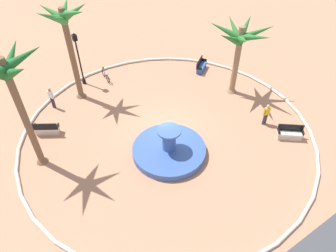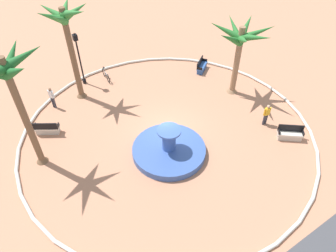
{
  "view_description": "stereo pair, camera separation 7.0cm",
  "coord_description": "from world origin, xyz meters",
  "px_view_note": "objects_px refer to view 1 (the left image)",
  "views": [
    {
      "loc": [
        8.14,
        12.48,
        13.85
      ],
      "look_at": [
        0.3,
        0.51,
        1.0
      ],
      "focal_mm": 32.71,
      "sensor_mm": 36.0,
      "label": 1
    },
    {
      "loc": [
        8.08,
        12.52,
        13.85
      ],
      "look_at": [
        0.3,
        0.51,
        1.0
      ],
      "focal_mm": 32.71,
      "sensor_mm": 36.0,
      "label": 2
    }
  ],
  "objects_px": {
    "palm_tree_by_curb": "(66,30)",
    "bench_north": "(290,134)",
    "palm_tree_near_fountain": "(10,82)",
    "bench_east": "(47,130)",
    "fountain": "(169,150)",
    "bench_west": "(201,67)",
    "palm_tree_mid_plaza": "(240,41)",
    "bicycle_red_frame": "(106,75)",
    "lamppost": "(78,55)",
    "person_cyclist_photo": "(266,113)",
    "person_cyclist_helmet": "(51,97)"
  },
  "relations": [
    {
      "from": "bench_west",
      "to": "person_cyclist_photo",
      "type": "relative_size",
      "value": 0.98
    },
    {
      "from": "bench_east",
      "to": "person_cyclist_helmet",
      "type": "xyz_separation_m",
      "value": [
        -1.22,
        -2.48,
        0.6
      ]
    },
    {
      "from": "palm_tree_by_curb",
      "to": "bench_north",
      "type": "relative_size",
      "value": 4.47
    },
    {
      "from": "palm_tree_mid_plaza",
      "to": "bench_north",
      "type": "bearing_deg",
      "value": 85.79
    },
    {
      "from": "bench_east",
      "to": "lamppost",
      "type": "bearing_deg",
      "value": -134.53
    },
    {
      "from": "palm_tree_mid_plaza",
      "to": "palm_tree_by_curb",
      "type": "bearing_deg",
      "value": -30.06
    },
    {
      "from": "palm_tree_mid_plaza",
      "to": "bench_north",
      "type": "height_order",
      "value": "palm_tree_mid_plaza"
    },
    {
      "from": "fountain",
      "to": "bench_north",
      "type": "xyz_separation_m",
      "value": [
        -7.21,
        3.15,
        0.06
      ]
    },
    {
      "from": "palm_tree_near_fountain",
      "to": "bicycle_red_frame",
      "type": "bearing_deg",
      "value": -138.7
    },
    {
      "from": "fountain",
      "to": "palm_tree_by_curb",
      "type": "bearing_deg",
      "value": -74.69
    },
    {
      "from": "bench_north",
      "to": "palm_tree_near_fountain",
      "type": "bearing_deg",
      "value": -25.72
    },
    {
      "from": "palm_tree_mid_plaza",
      "to": "lamppost",
      "type": "height_order",
      "value": "palm_tree_mid_plaza"
    },
    {
      "from": "palm_tree_near_fountain",
      "to": "bench_east",
      "type": "height_order",
      "value": "palm_tree_near_fountain"
    },
    {
      "from": "palm_tree_mid_plaza",
      "to": "bench_west",
      "type": "relative_size",
      "value": 3.47
    },
    {
      "from": "lamppost",
      "to": "bench_north",
      "type": "bearing_deg",
      "value": 123.26
    },
    {
      "from": "palm_tree_near_fountain",
      "to": "palm_tree_mid_plaza",
      "type": "height_order",
      "value": "palm_tree_near_fountain"
    },
    {
      "from": "palm_tree_mid_plaza",
      "to": "bench_north",
      "type": "relative_size",
      "value": 3.51
    },
    {
      "from": "lamppost",
      "to": "bicycle_red_frame",
      "type": "height_order",
      "value": "lamppost"
    },
    {
      "from": "bench_east",
      "to": "bicycle_red_frame",
      "type": "xyz_separation_m",
      "value": [
        -5.91,
        -3.84,
        0.04
      ]
    },
    {
      "from": "bench_north",
      "to": "person_cyclist_helmet",
      "type": "bearing_deg",
      "value": -44.42
    },
    {
      "from": "palm_tree_near_fountain",
      "to": "person_cyclist_photo",
      "type": "distance_m",
      "value": 15.24
    },
    {
      "from": "palm_tree_by_curb",
      "to": "person_cyclist_photo",
      "type": "relative_size",
      "value": 4.33
    },
    {
      "from": "fountain",
      "to": "bench_west",
      "type": "bearing_deg",
      "value": -139.11
    },
    {
      "from": "lamppost",
      "to": "person_cyclist_photo",
      "type": "distance_m",
      "value": 14.24
    },
    {
      "from": "palm_tree_near_fountain",
      "to": "bicycle_red_frame",
      "type": "relative_size",
      "value": 4.22
    },
    {
      "from": "bench_east",
      "to": "bicycle_red_frame",
      "type": "bearing_deg",
      "value": -147.03
    },
    {
      "from": "palm_tree_by_curb",
      "to": "bench_north",
      "type": "height_order",
      "value": "palm_tree_by_curb"
    },
    {
      "from": "palm_tree_mid_plaza",
      "to": "bench_east",
      "type": "relative_size",
      "value": 3.39
    },
    {
      "from": "bench_north",
      "to": "lamppost",
      "type": "relative_size",
      "value": 0.37
    },
    {
      "from": "palm_tree_by_curb",
      "to": "bicycle_red_frame",
      "type": "relative_size",
      "value": 4.08
    },
    {
      "from": "palm_tree_by_curb",
      "to": "lamppost",
      "type": "distance_m",
      "value": 3.31
    },
    {
      "from": "palm_tree_near_fountain",
      "to": "bench_west",
      "type": "bearing_deg",
      "value": -168.28
    },
    {
      "from": "fountain",
      "to": "palm_tree_by_curb",
      "type": "xyz_separation_m",
      "value": [
        2.34,
        -8.55,
        5.0
      ]
    },
    {
      "from": "palm_tree_mid_plaza",
      "to": "bicycle_red_frame",
      "type": "xyz_separation_m",
      "value": [
        7.44,
        -6.9,
        -3.85
      ]
    },
    {
      "from": "person_cyclist_helmet",
      "to": "palm_tree_near_fountain",
      "type": "bearing_deg",
      "value": 64.66
    },
    {
      "from": "fountain",
      "to": "bench_east",
      "type": "xyz_separation_m",
      "value": [
        5.71,
        -5.83,
        0.06
      ]
    },
    {
      "from": "palm_tree_by_curb",
      "to": "palm_tree_mid_plaza",
      "type": "xyz_separation_m",
      "value": [
        -9.98,
        5.78,
        -1.05
      ]
    },
    {
      "from": "bench_east",
      "to": "bench_north",
      "type": "xyz_separation_m",
      "value": [
        -12.91,
        8.98,
        0.0
      ]
    },
    {
      "from": "bench_west",
      "to": "person_cyclist_photo",
      "type": "bearing_deg",
      "value": 85.41
    },
    {
      "from": "bench_north",
      "to": "person_cyclist_photo",
      "type": "height_order",
      "value": "person_cyclist_photo"
    },
    {
      "from": "person_cyclist_helmet",
      "to": "bench_east",
      "type": "bearing_deg",
      "value": 63.85
    },
    {
      "from": "palm_tree_by_curb",
      "to": "person_cyclist_photo",
      "type": "xyz_separation_m",
      "value": [
        -9.26,
        9.81,
        -4.38
      ]
    },
    {
      "from": "bicycle_red_frame",
      "to": "palm_tree_mid_plaza",
      "type": "bearing_deg",
      "value": 137.15
    },
    {
      "from": "fountain",
      "to": "bicycle_red_frame",
      "type": "relative_size",
      "value": 2.61
    },
    {
      "from": "palm_tree_mid_plaza",
      "to": "lamppost",
      "type": "xyz_separation_m",
      "value": [
        9.13,
        -7.35,
        -1.73
      ]
    },
    {
      "from": "palm_tree_by_curb",
      "to": "bicycle_red_frame",
      "type": "xyz_separation_m",
      "value": [
        -2.54,
        -1.12,
        -4.9
      ]
    },
    {
      "from": "fountain",
      "to": "bench_north",
      "type": "bearing_deg",
      "value": 156.41
    },
    {
      "from": "bench_north",
      "to": "bicycle_red_frame",
      "type": "xyz_separation_m",
      "value": [
        7.0,
        -12.82,
        0.04
      ]
    },
    {
      "from": "bicycle_red_frame",
      "to": "person_cyclist_helmet",
      "type": "xyz_separation_m",
      "value": [
        4.7,
        1.35,
        0.57
      ]
    },
    {
      "from": "bench_north",
      "to": "person_cyclist_helmet",
      "type": "distance_m",
      "value": 16.39
    }
  ]
}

